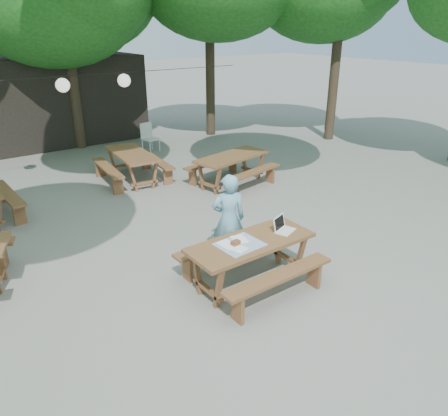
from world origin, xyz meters
name	(u,v)px	position (x,y,z in m)	size (l,w,h in m)	color
ground	(209,274)	(0.00, 0.00, 0.00)	(80.00, 80.00, 0.00)	slate
pavilion	(46,100)	(0.50, 10.50, 1.40)	(6.00, 3.00, 2.80)	black
main_picnic_table	(250,261)	(0.37, -0.60, 0.39)	(2.00, 1.58, 0.75)	brown
picnic_table_ne	(232,169)	(2.90, 3.25, 0.39)	(2.16, 1.91, 0.75)	brown
picnic_table_far_e	(133,166)	(0.98, 4.96, 0.39)	(1.75, 2.07, 0.75)	brown
woman	(229,219)	(0.52, 0.18, 0.78)	(0.57, 0.38, 1.57)	#6BA5C4
plastic_chair	(151,143)	(2.64, 7.21, 0.26)	(0.52, 0.52, 0.90)	silver
laptop	(283,227)	(1.00, -0.62, 0.81)	(0.40, 0.36, 0.24)	white
tabletop_clutter	(238,244)	(0.13, -0.59, 0.76)	(0.68, 0.59, 0.08)	#3467B1
paper_lanterns	(63,85)	(-0.19, 6.00, 2.40)	(9.00, 0.34, 0.38)	black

